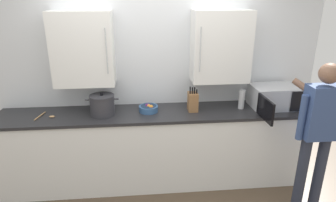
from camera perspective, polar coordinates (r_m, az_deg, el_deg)
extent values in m
cube|color=silver|center=(3.70, -2.90, 4.15)|extent=(4.11, 0.10, 2.50)
cube|color=white|center=(3.45, -16.13, 9.66)|extent=(0.67, 0.32, 0.82)
cylinder|color=#B7BABF|center=(3.24, -11.83, 9.38)|extent=(0.01, 0.01, 0.49)
cube|color=white|center=(3.52, 10.18, 10.32)|extent=(0.67, 0.32, 0.82)
cylinder|color=#B7BABF|center=(3.28, 6.30, 9.83)|extent=(0.01, 0.01, 0.49)
cube|color=white|center=(3.69, -2.43, -9.24)|extent=(3.63, 0.56, 0.92)
cube|color=#232326|center=(3.48, -2.54, -2.39)|extent=(3.67, 0.60, 0.03)
cube|color=black|center=(3.70, -2.10, -16.83)|extent=(3.63, 0.04, 0.09)
cube|color=#B7BABF|center=(3.82, 19.78, 0.86)|extent=(0.54, 0.40, 0.26)
cube|color=beige|center=(3.78, 18.80, 0.77)|extent=(0.35, 0.34, 0.21)
cube|color=black|center=(3.73, 23.76, -0.10)|extent=(0.15, 0.01, 0.24)
cube|color=black|center=(3.37, 18.35, -1.47)|extent=(0.03, 0.39, 0.24)
cylinder|color=#B7BABF|center=(3.65, 14.05, 0.10)|extent=(0.07, 0.07, 0.20)
cylinder|color=#B7BABF|center=(3.61, 14.21, 1.85)|extent=(0.07, 0.07, 0.03)
cube|color=brown|center=(3.48, 4.82, -0.16)|extent=(0.11, 0.15, 0.22)
cylinder|color=black|center=(3.41, 4.32, 2.10)|extent=(0.02, 0.02, 0.09)
cylinder|color=black|center=(3.41, 4.75, 2.05)|extent=(0.02, 0.02, 0.08)
cylinder|color=black|center=(3.42, 5.17, 2.07)|extent=(0.02, 0.02, 0.08)
cylinder|color=black|center=(3.42, 5.59, 1.86)|extent=(0.02, 0.02, 0.05)
cylinder|color=tan|center=(3.64, -23.58, -2.67)|extent=(0.06, 0.23, 0.01)
ellipsoid|color=tan|center=(3.56, -21.56, -2.81)|extent=(0.07, 0.06, 0.02)
cylinder|color=#2D2D33|center=(3.43, -12.60, -0.91)|extent=(0.28, 0.28, 0.22)
cylinder|color=#2D2D33|center=(3.39, -12.75, 0.96)|extent=(0.28, 0.28, 0.02)
cylinder|color=black|center=(3.38, -12.78, 1.33)|extent=(0.04, 0.04, 0.03)
cylinder|color=#2D2D33|center=(3.43, -15.39, 0.21)|extent=(0.05, 0.02, 0.02)
cylinder|color=#2D2D33|center=(3.38, -9.97, 0.40)|extent=(0.05, 0.02, 0.02)
cylinder|color=#335684|center=(3.48, -3.80, -1.50)|extent=(0.22, 0.22, 0.07)
cylinder|color=#192B42|center=(3.47, -3.80, -1.27)|extent=(0.18, 0.18, 0.04)
sphere|color=#511E5B|center=(3.47, -4.01, -0.93)|extent=(0.06, 0.06, 0.06)
sphere|color=orange|center=(3.43, -3.31, -1.17)|extent=(0.05, 0.05, 0.05)
sphere|color=orange|center=(3.46, -3.82, -0.99)|extent=(0.05, 0.05, 0.05)
cylinder|color=#282D3D|center=(3.55, 24.39, -12.86)|extent=(0.11, 0.11, 0.88)
cylinder|color=#282D3D|center=(3.65, 27.19, -12.40)|extent=(0.11, 0.11, 0.88)
cube|color=#334775|center=(3.29, 27.69, -1.95)|extent=(0.34, 0.20, 0.55)
sphere|color=brown|center=(3.18, 28.84, 4.70)|extent=(0.20, 0.20, 0.20)
cylinder|color=brown|center=(3.42, 26.64, 1.05)|extent=(0.36, 0.46, 0.27)
cylinder|color=#334775|center=(3.20, 24.54, -2.96)|extent=(0.07, 0.07, 0.47)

